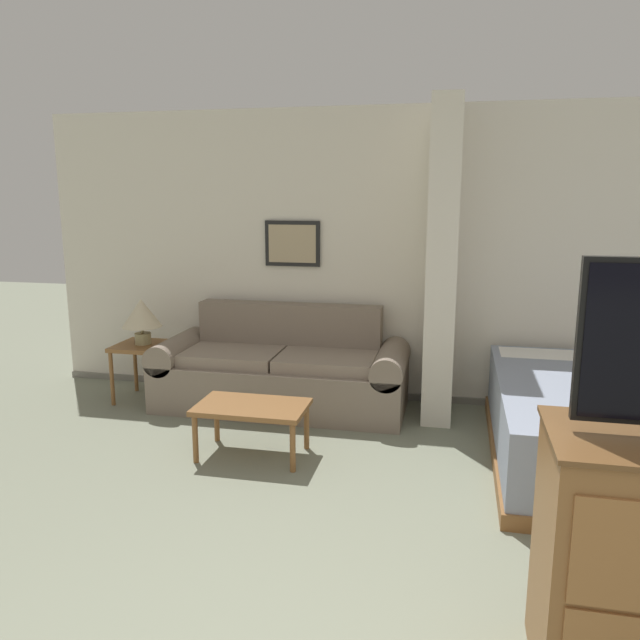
# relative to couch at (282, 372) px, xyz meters

# --- Properties ---
(wall_back) EXTENTS (6.96, 0.16, 2.60)m
(wall_back) POSITION_rel_couch_xyz_m (1.12, 0.48, 0.98)
(wall_back) COLOR silver
(wall_back) RESTS_ON ground_plane
(wall_partition_pillar) EXTENTS (0.24, 0.66, 2.60)m
(wall_partition_pillar) POSITION_rel_couch_xyz_m (1.35, 0.09, 0.98)
(wall_partition_pillar) COLOR silver
(wall_partition_pillar) RESTS_ON ground_plane
(couch) EXTENTS (2.19, 0.84, 0.88)m
(couch) POSITION_rel_couch_xyz_m (0.00, 0.00, 0.00)
(couch) COLOR gray
(couch) RESTS_ON ground_plane
(coffee_table) EXTENTS (0.79, 0.48, 0.38)m
(coffee_table) POSITION_rel_couch_xyz_m (0.08, -1.07, 0.02)
(coffee_table) COLOR brown
(coffee_table) RESTS_ON ground_plane
(side_table) EXTENTS (0.48, 0.48, 0.52)m
(side_table) POSITION_rel_couch_xyz_m (-1.28, -0.08, 0.13)
(side_table) COLOR brown
(side_table) RESTS_ON ground_plane
(table_lamp) EXTENTS (0.35, 0.35, 0.41)m
(table_lamp) POSITION_rel_couch_xyz_m (-1.28, -0.08, 0.48)
(table_lamp) COLOR tan
(table_lamp) RESTS_ON side_table
(bed) EXTENTS (1.78, 2.12, 0.57)m
(bed) POSITION_rel_couch_xyz_m (2.66, -0.68, -0.03)
(bed) COLOR brown
(bed) RESTS_ON ground_plane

